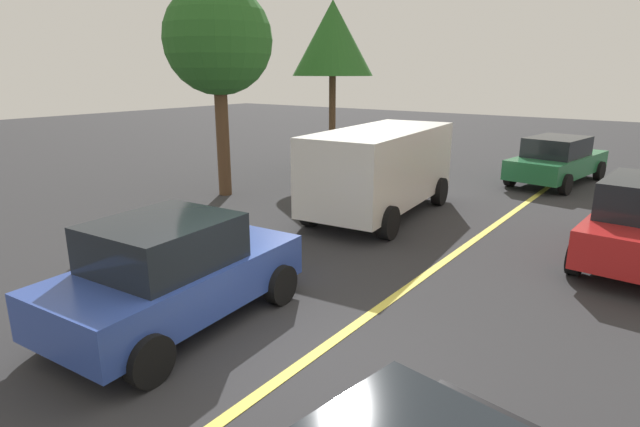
# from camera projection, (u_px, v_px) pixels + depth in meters

# --- Properties ---
(ground_plane) EXTENTS (80.00, 80.00, 0.00)m
(ground_plane) POSITION_uv_depth(u_px,v_px,m) (299.00, 366.00, 6.41)
(ground_plane) COLOR #2D2D30
(lane_marking_centre) EXTENTS (28.00, 0.16, 0.01)m
(lane_marking_centre) POSITION_uv_depth(u_px,v_px,m) (408.00, 288.00, 8.73)
(lane_marking_centre) COLOR #E0D14C
(white_van) EXTENTS (5.37, 2.67, 2.20)m
(white_van) POSITION_uv_depth(u_px,v_px,m) (381.00, 166.00, 12.92)
(white_van) COLOR silver
(white_van) RESTS_ON ground_plane
(car_blue_approaching) EXTENTS (3.94, 2.25, 1.62)m
(car_blue_approaching) POSITION_uv_depth(u_px,v_px,m) (174.00, 272.00, 7.29)
(car_blue_approaching) COLOR #2D479E
(car_blue_approaching) RESTS_ON ground_plane
(car_green_behind_van) EXTENTS (4.72, 2.46, 1.54)m
(car_green_behind_van) POSITION_uv_depth(u_px,v_px,m) (557.00, 160.00, 16.73)
(car_green_behind_van) COLOR #236B3D
(car_green_behind_van) RESTS_ON ground_plane
(tree_left_verge) EXTENTS (2.81, 2.81, 5.94)m
(tree_left_verge) POSITION_uv_depth(u_px,v_px,m) (333.00, 39.00, 17.50)
(tree_left_verge) COLOR #513823
(tree_left_verge) RESTS_ON ground_plane
(tree_centre_verge) EXTENTS (3.06, 3.06, 5.97)m
(tree_centre_verge) POSITION_uv_depth(u_px,v_px,m) (218.00, 41.00, 14.22)
(tree_centre_verge) COLOR #513823
(tree_centre_verge) RESTS_ON ground_plane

